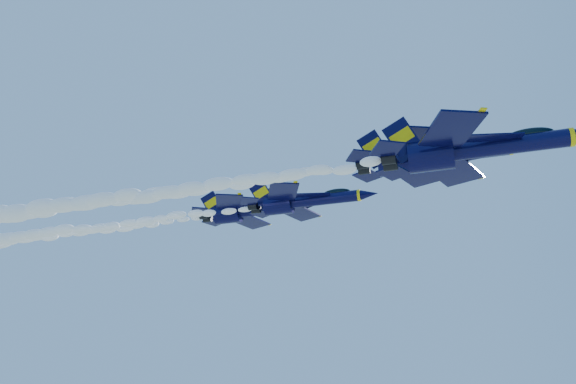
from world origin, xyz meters
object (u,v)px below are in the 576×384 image
(jet_lead, at_px, (474,149))
(jet_fourth, at_px, (251,211))
(jet_third, at_px, (304,201))
(jet_second, at_px, (432,156))

(jet_lead, height_order, jet_fourth, jet_fourth)
(jet_third, bearing_deg, jet_lead, -43.69)
(jet_third, bearing_deg, jet_fourth, 149.53)
(jet_lead, height_order, jet_second, jet_second)
(jet_fourth, bearing_deg, jet_second, -33.25)
(jet_third, relative_size, jet_fourth, 0.96)
(jet_second, height_order, jet_third, jet_third)
(jet_lead, bearing_deg, jet_second, 114.72)
(jet_lead, relative_size, jet_fourth, 1.02)
(jet_lead, bearing_deg, jet_third, 136.31)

